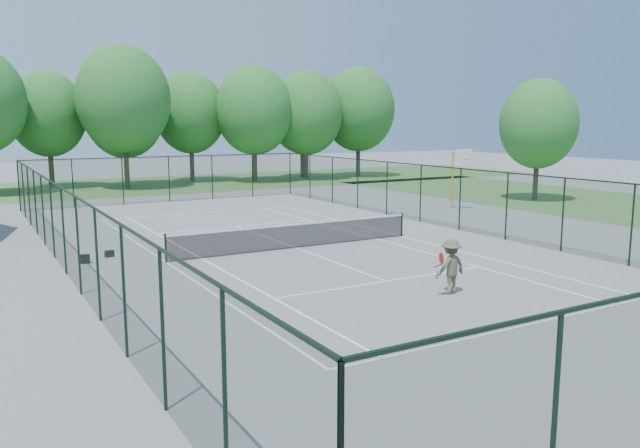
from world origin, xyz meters
The scene contains 12 objects.
ground centered at (0.00, 0.00, 0.00)m, with size 140.00×140.00×0.00m, color gray.
grass_far centered at (0.00, 30.00, 0.01)m, with size 80.00×16.00×0.01m, color #4A7836.
grass_side centered at (24.00, 4.00, 0.01)m, with size 14.00×40.00×0.01m, color #4A7836.
court_lines centered at (0.00, 0.00, 0.00)m, with size 11.05×23.85×0.01m.
tennis_net centered at (0.00, 0.00, 0.58)m, with size 11.08×0.08×1.10m.
fence_enclosure centered at (0.00, 0.00, 1.56)m, with size 18.05×36.05×3.02m.
tree_line_far centered at (0.00, 30.00, 5.99)m, with size 39.40×6.40×9.70m.
basketball_goal centered at (14.00, 5.65, 2.57)m, with size 1.20×1.43×3.65m.
tree_side centered at (21.70, 6.47, 5.11)m, with size 5.12×5.12×8.10m.
sports_bag_a centered at (-8.18, 1.39, 0.17)m, with size 0.42×0.25×0.33m, color black.
sports_bag_b centered at (-7.13, 2.10, 0.13)m, with size 0.33×0.20×0.25m, color black.
tennis_player centered at (0.79, -8.58, 0.85)m, with size 1.85×0.89×1.69m.
Camera 1 is at (-11.89, -22.62, 5.15)m, focal length 35.00 mm.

